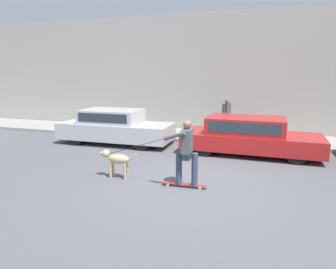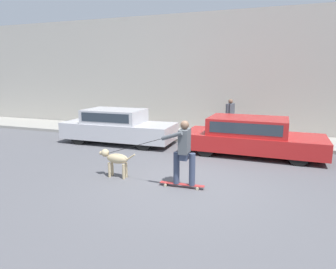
# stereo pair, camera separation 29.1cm
# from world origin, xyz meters

# --- Properties ---
(ground_plane) EXTENTS (36.00, 36.00, 0.00)m
(ground_plane) POSITION_xyz_m (0.00, 0.00, 0.00)
(ground_plane) COLOR #545459
(back_wall) EXTENTS (32.00, 0.30, 5.39)m
(back_wall) POSITION_xyz_m (0.00, 7.02, 2.70)
(back_wall) COLOR #ADA89E
(back_wall) RESTS_ON ground_plane
(sidewalk_curb) EXTENTS (30.00, 2.45, 0.13)m
(sidewalk_curb) POSITION_xyz_m (0.00, 5.63, 0.06)
(sidewalk_curb) COLOR gray
(sidewalk_curb) RESTS_ON ground_plane
(parked_car_0) EXTENTS (4.42, 1.71, 1.34)m
(parked_car_0) POSITION_xyz_m (-3.77, 3.43, 0.65)
(parked_car_0) COLOR black
(parked_car_0) RESTS_ON ground_plane
(parked_car_1) EXTENTS (4.61, 1.93, 1.26)m
(parked_car_1) POSITION_xyz_m (1.30, 3.44, 0.62)
(parked_car_1) COLOR black
(parked_car_1) RESTS_ON ground_plane
(dog) EXTENTS (1.04, 0.27, 0.74)m
(dog) POSITION_xyz_m (-1.86, -0.13, 0.49)
(dog) COLOR tan
(dog) RESTS_ON ground_plane
(skateboarder) EXTENTS (2.73, 0.61, 1.63)m
(skateboarder) POSITION_xyz_m (0.05, -0.24, 0.92)
(skateboarder) COLOR beige
(skateboarder) RESTS_ON ground_plane
(pedestrian_with_bag) EXTENTS (0.34, 0.66, 1.54)m
(pedestrian_with_bag) POSITION_xyz_m (0.24, 5.85, 0.97)
(pedestrian_with_bag) COLOR #3D4760
(pedestrian_with_bag) RESTS_ON sidewalk_curb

